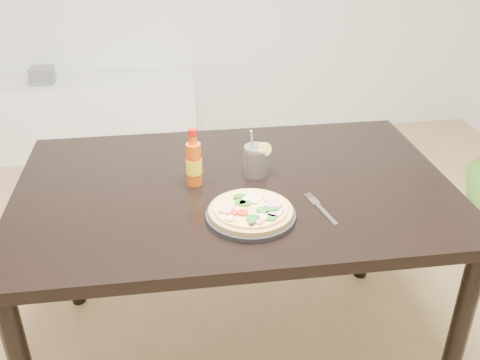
{
  "coord_description": "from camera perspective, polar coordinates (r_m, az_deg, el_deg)",
  "views": [
    {
      "loc": [
        -0.28,
        -1.38,
        1.59
      ],
      "look_at": [
        -0.08,
        -0.0,
        0.83
      ],
      "focal_mm": 40.0,
      "sensor_mm": 36.0,
      "label": 1
    }
  ],
  "objects": [
    {
      "name": "pizza",
      "position": [
        1.54,
        1.22,
        -3.21
      ],
      "size": [
        0.24,
        0.24,
        0.03
      ],
      "color": "tan",
      "rests_on": "plate"
    },
    {
      "name": "hot_sauce_bottle",
      "position": [
        1.7,
        -4.93,
        1.86
      ],
      "size": [
        0.06,
        0.06,
        0.19
      ],
      "rotation": [
        0.0,
        0.0,
        -0.39
      ],
      "color": "#D8480C",
      "rests_on": "dining_table"
    },
    {
      "name": "dining_table",
      "position": [
        1.77,
        -0.55,
        -2.8
      ],
      "size": [
        1.4,
        0.9,
        0.75
      ],
      "color": "black",
      "rests_on": "ground"
    },
    {
      "name": "cd_stack",
      "position": [
        3.66,
        -20.33,
        10.43
      ],
      "size": [
        0.14,
        0.12,
        0.1
      ],
      "color": "slate",
      "rests_on": "media_console"
    },
    {
      "name": "fork",
      "position": [
        1.61,
        8.53,
        -2.93
      ],
      "size": [
        0.06,
        0.19,
        0.0
      ],
      "rotation": [
        0.0,
        0.0,
        0.21
      ],
      "color": "silver",
      "rests_on": "dining_table"
    },
    {
      "name": "plate",
      "position": [
        1.55,
        1.14,
        -3.82
      ],
      "size": [
        0.26,
        0.26,
        0.02
      ],
      "primitive_type": "cylinder",
      "color": "black",
      "rests_on": "dining_table"
    },
    {
      "name": "media_console",
      "position": [
        3.73,
        -15.74,
        6.52
      ],
      "size": [
        1.4,
        0.34,
        0.5
      ],
      "primitive_type": "cube",
      "color": "white",
      "rests_on": "ground"
    },
    {
      "name": "cola_cup",
      "position": [
        1.76,
        1.72,
        2.02
      ],
      "size": [
        0.09,
        0.08,
        0.17
      ],
      "rotation": [
        0.0,
        0.0,
        0.07
      ],
      "color": "black",
      "rests_on": "dining_table"
    }
  ]
}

